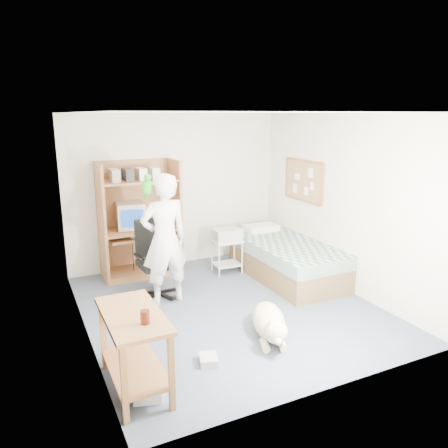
% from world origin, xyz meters
% --- Properties ---
extents(floor, '(4.00, 4.00, 0.00)m').
position_xyz_m(floor, '(0.00, 0.00, 0.00)').
color(floor, '#434C5B').
rests_on(floor, ground).
extents(wall_back, '(3.60, 0.02, 2.50)m').
position_xyz_m(wall_back, '(0.00, 2.00, 1.25)').
color(wall_back, silver).
rests_on(wall_back, floor).
extents(wall_right, '(0.02, 4.00, 2.50)m').
position_xyz_m(wall_right, '(1.80, 0.00, 1.25)').
color(wall_right, silver).
rests_on(wall_right, floor).
extents(wall_left, '(0.02, 4.00, 2.50)m').
position_xyz_m(wall_left, '(-1.80, 0.00, 1.25)').
color(wall_left, silver).
rests_on(wall_left, floor).
extents(ceiling, '(3.60, 4.00, 0.02)m').
position_xyz_m(ceiling, '(0.00, 0.00, 2.50)').
color(ceiling, white).
rests_on(ceiling, wall_back).
extents(computer_hutch, '(1.20, 0.63, 1.80)m').
position_xyz_m(computer_hutch, '(-0.70, 1.74, 0.82)').
color(computer_hutch, brown).
rests_on(computer_hutch, floor).
extents(bed, '(1.02, 2.02, 0.66)m').
position_xyz_m(bed, '(1.30, 0.62, 0.29)').
color(bed, brown).
rests_on(bed, floor).
extents(side_desk, '(0.50, 1.00, 0.75)m').
position_xyz_m(side_desk, '(-1.55, -1.20, 0.49)').
color(side_desk, brown).
rests_on(side_desk, floor).
extents(corkboard, '(0.04, 0.94, 0.66)m').
position_xyz_m(corkboard, '(1.77, 0.90, 1.45)').
color(corkboard, '#9C7746').
rests_on(corkboard, wall_right).
extents(office_chair, '(0.60, 0.60, 1.06)m').
position_xyz_m(office_chair, '(-0.74, 0.83, 0.38)').
color(office_chair, black).
rests_on(office_chair, floor).
extents(person, '(0.67, 0.47, 1.76)m').
position_xyz_m(person, '(-0.69, 0.52, 0.88)').
color(person, white).
rests_on(person, floor).
extents(parrot, '(0.13, 0.23, 0.36)m').
position_xyz_m(parrot, '(-0.88, 0.54, 1.61)').
color(parrot, '#1C8C14').
rests_on(parrot, person).
extents(dog, '(0.61, 1.07, 0.42)m').
position_xyz_m(dog, '(0.07, -0.92, 0.18)').
color(dog, tan).
rests_on(dog, floor).
extents(printer_cart, '(0.47, 0.38, 0.54)m').
position_xyz_m(printer_cart, '(0.56, 1.20, 0.36)').
color(printer_cart, silver).
rests_on(printer_cart, floor).
extents(printer, '(0.43, 0.34, 0.18)m').
position_xyz_m(printer, '(0.56, 1.20, 0.63)').
color(printer, '#A9A9A5').
rests_on(printer, printer_cart).
extents(crt_monitor, '(0.47, 0.49, 0.40)m').
position_xyz_m(crt_monitor, '(-0.83, 1.75, 0.97)').
color(crt_monitor, beige).
rests_on(crt_monitor, computer_hutch).
extents(keyboard, '(0.47, 0.21, 0.03)m').
position_xyz_m(keyboard, '(-0.66, 1.58, 0.67)').
color(keyboard, beige).
rests_on(keyboard, computer_hutch).
extents(pencil_cup, '(0.08, 0.08, 0.12)m').
position_xyz_m(pencil_cup, '(-0.33, 1.65, 0.82)').
color(pencil_cup, gold).
rests_on(pencil_cup, computer_hutch).
extents(drink_glass, '(0.08, 0.08, 0.12)m').
position_xyz_m(drink_glass, '(-1.50, -1.44, 0.81)').
color(drink_glass, '#41150A').
rests_on(drink_glass, side_desk).
extents(floor_box_a, '(0.30, 0.26, 0.10)m').
position_xyz_m(floor_box_a, '(-1.50, -1.42, 0.05)').
color(floor_box_a, white).
rests_on(floor_box_a, floor).
extents(floor_box_b, '(0.24, 0.26, 0.08)m').
position_xyz_m(floor_box_b, '(-0.78, -1.12, 0.04)').
color(floor_box_b, '#A5A5A0').
rests_on(floor_box_b, floor).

